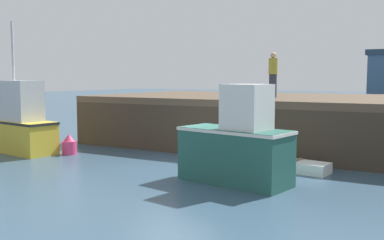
% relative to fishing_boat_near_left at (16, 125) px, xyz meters
% --- Properties ---
extents(ground, '(120.00, 160.00, 0.10)m').
position_rel_fishing_boat_near_left_xyz_m(ground, '(6.77, 0.19, -1.06)').
color(ground, '#334C60').
extents(pier, '(14.88, 8.13, 2.00)m').
position_rel_fishing_boat_near_left_xyz_m(pier, '(8.00, 5.94, 0.67)').
color(pier, brown).
rests_on(pier, ground).
extents(fishing_boat_near_left, '(4.14, 1.76, 4.80)m').
position_rel_fishing_boat_near_left_xyz_m(fishing_boat_near_left, '(0.00, 0.00, 0.00)').
color(fishing_boat_near_left, gold).
rests_on(fishing_boat_near_left, ground).
extents(fishing_boat_near_right, '(3.15, 1.76, 2.59)m').
position_rel_fishing_boat_near_left_xyz_m(fishing_boat_near_right, '(9.18, -0.57, -0.02)').
color(fishing_boat_near_right, '#23564C').
rests_on(fishing_boat_near_right, ground).
extents(rowboat, '(1.96, 0.99, 0.36)m').
position_rel_fishing_boat_near_left_xyz_m(rowboat, '(10.14, 1.63, -0.85)').
color(rowboat, white).
rests_on(rowboat, ground).
extents(dockworker, '(0.34, 0.34, 1.70)m').
position_rel_fishing_boat_near_left_xyz_m(dockworker, '(8.19, 5.01, 1.85)').
color(dockworker, '#2D3342').
rests_on(dockworker, pier).
extents(mooring_buoy_foreground, '(0.51, 0.51, 0.73)m').
position_rel_fishing_boat_near_left_xyz_m(mooring_buoy_foreground, '(2.15, 0.52, -0.67)').
color(mooring_buoy_foreground, '#DB3866').
rests_on(mooring_buoy_foreground, ground).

